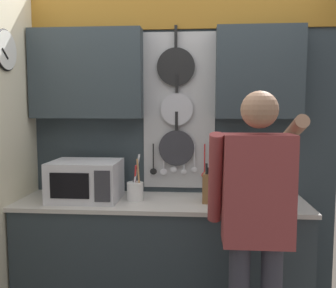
{
  "coord_description": "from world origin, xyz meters",
  "views": [
    {
      "loc": [
        0.26,
        -2.65,
        1.58
      ],
      "look_at": [
        0.03,
        0.18,
        1.3
      ],
      "focal_mm": 40.0,
      "sensor_mm": 36.0,
      "label": 1
    }
  ],
  "objects": [
    {
      "name": "base_cabinet_counter",
      "position": [
        0.0,
        -0.0,
        0.45
      ],
      "size": [
        2.08,
        0.58,
        0.9
      ],
      "color": "#2D383D",
      "rests_on": "ground_plane"
    },
    {
      "name": "back_wall_unit",
      "position": [
        -0.01,
        0.26,
        1.49
      ],
      "size": [
        2.65,
        0.2,
        2.46
      ],
      "color": "#2D383D",
      "rests_on": "ground_plane"
    },
    {
      "name": "microwave",
      "position": [
        -0.55,
        -0.02,
        1.05
      ],
      "size": [
        0.49,
        0.4,
        0.29
      ],
      "color": "silver",
      "rests_on": "base_cabinet_counter"
    },
    {
      "name": "knife_block",
      "position": [
        0.36,
        -0.02,
        1.01
      ],
      "size": [
        0.13,
        0.16,
        0.29
      ],
      "color": "brown",
      "rests_on": "base_cabinet_counter"
    },
    {
      "name": "utensil_crock",
      "position": [
        -0.19,
        -0.01,
        0.98
      ],
      "size": [
        0.12,
        0.12,
        0.34
      ],
      "color": "white",
      "rests_on": "base_cabinet_counter"
    },
    {
      "name": "person",
      "position": [
        0.59,
        -0.57,
        0.99
      ],
      "size": [
        0.54,
        0.64,
        1.67
      ],
      "color": "#383842",
      "rests_on": "ground_plane"
    }
  ]
}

